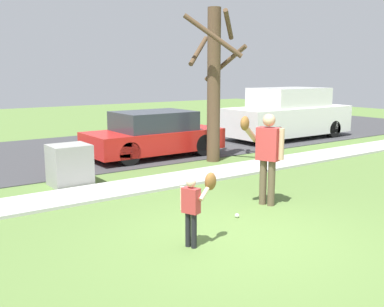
% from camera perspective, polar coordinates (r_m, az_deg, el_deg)
% --- Properties ---
extents(ground_plane, '(48.00, 48.00, 0.00)m').
position_cam_1_polar(ground_plane, '(9.78, -7.53, -4.50)').
color(ground_plane, '#567538').
extents(sidewalk_strip, '(36.00, 1.20, 0.06)m').
position_cam_1_polar(sidewalk_strip, '(9.86, -7.81, -4.21)').
color(sidewalk_strip, '#B2B2AD').
rests_on(sidewalk_strip, ground).
extents(road_surface, '(36.00, 6.80, 0.02)m').
position_cam_1_polar(road_surface, '(14.39, -17.18, -0.08)').
color(road_surface, '#38383A').
rests_on(road_surface, ground).
extents(person_adult, '(0.83, 0.58, 1.72)m').
position_cam_1_polar(person_adult, '(8.45, 9.37, 0.45)').
color(person_adult, brown).
rests_on(person_adult, ground).
extents(person_child, '(0.54, 0.35, 1.07)m').
position_cam_1_polar(person_child, '(6.44, 0.53, -5.88)').
color(person_child, black).
rests_on(person_child, ground).
extents(baseball, '(0.07, 0.07, 0.07)m').
position_cam_1_polar(baseball, '(7.90, 5.70, -7.80)').
color(baseball, white).
rests_on(baseball, ground).
extents(utility_cabinet, '(0.84, 0.76, 0.91)m').
position_cam_1_polar(utility_cabinet, '(10.32, -15.19, -1.41)').
color(utility_cabinet, gray).
rests_on(utility_cabinet, ground).
extents(street_tree_near, '(1.84, 1.88, 4.18)m').
position_cam_1_polar(street_tree_near, '(12.52, 2.80, 9.20)').
color(street_tree_near, brown).
rests_on(street_tree_near, ground).
extents(parked_hatchback_red, '(4.00, 1.75, 1.33)m').
position_cam_1_polar(parked_hatchback_red, '(13.33, -4.84, 2.38)').
color(parked_hatchback_red, red).
rests_on(parked_hatchback_red, road_surface).
extents(parked_van_white, '(5.00, 1.95, 1.88)m').
position_cam_1_polar(parked_van_white, '(17.32, 12.07, 4.81)').
color(parked_van_white, silver).
rests_on(parked_van_white, road_surface).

